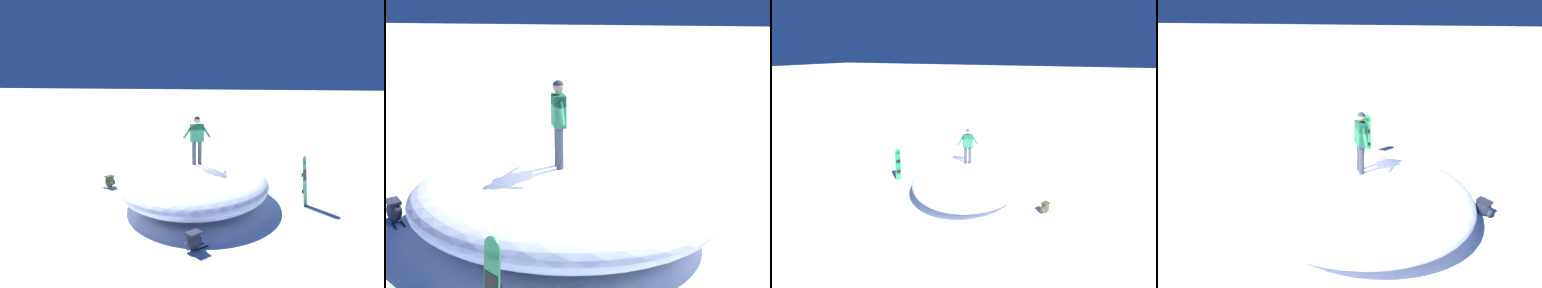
% 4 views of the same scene
% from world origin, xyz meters
% --- Properties ---
extents(ground, '(240.00, 240.00, 0.00)m').
position_xyz_m(ground, '(0.00, 0.00, 0.00)').
color(ground, white).
extents(snow_mound, '(5.57, 6.52, 1.31)m').
position_xyz_m(snow_mound, '(0.41, -0.11, 0.65)').
color(snow_mound, white).
rests_on(snow_mound, ground).
extents(snowboarder_standing, '(0.92, 0.55, 1.65)m').
position_xyz_m(snowboarder_standing, '(0.33, -0.06, 2.28)').
color(snowboarder_standing, '#333842').
rests_on(snowboarder_standing, snow_mound).
extents(snowboard_primary_upright, '(0.28, 0.33, 1.70)m').
position_xyz_m(snowboard_primary_upright, '(-3.24, -0.43, 0.88)').
color(snowboard_primary_upright, '#1E8C47').
rests_on(snowboard_primary_upright, ground).
extents(backpack_near, '(0.58, 0.65, 0.48)m').
position_xyz_m(backpack_near, '(-0.29, 3.30, 0.25)').
color(backpack_near, '#1E2333').
rests_on(backpack_near, ground).
extents(backpack_far, '(0.47, 0.59, 0.47)m').
position_xyz_m(backpack_far, '(3.96, -0.82, 0.24)').
color(backpack_far, '#383D23').
rests_on(backpack_far, ground).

